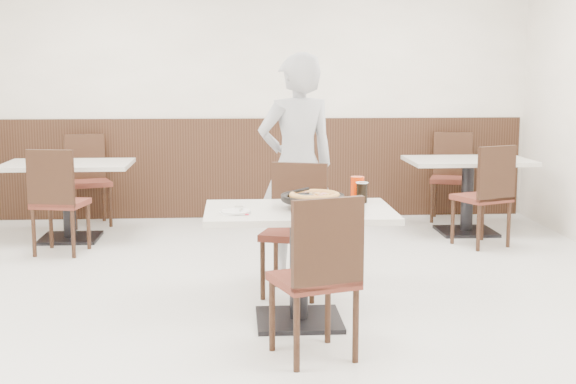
{
  "coord_description": "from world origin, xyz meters",
  "views": [
    {
      "loc": [
        -0.26,
        -5.34,
        1.63
      ],
      "look_at": [
        0.08,
        -0.3,
        0.86
      ],
      "focal_mm": 50.0,
      "sensor_mm": 36.0,
      "label": 1
    }
  ],
  "objects": [
    {
      "name": "wall_front",
      "position": [
        0.0,
        -3.5,
        1.4
      ],
      "size": [
        6.0,
        0.04,
        2.8
      ],
      "primitive_type": "cube",
      "color": "beige",
      "rests_on": "floor"
    },
    {
      "name": "chair_near",
      "position": [
        0.18,
        -0.95,
        0.47
      ],
      "size": [
        0.53,
        0.53,
        0.95
      ],
      "primitive_type": null,
      "rotation": [
        0.0,
        0.0,
        0.33
      ],
      "color": "black",
      "rests_on": "floor"
    },
    {
      "name": "pizza_server",
      "position": [
        0.19,
        -0.3,
        0.84
      ],
      "size": [
        0.11,
        0.12,
        0.0
      ],
      "primitive_type": "cube",
      "rotation": [
        0.0,
        0.0,
        0.26
      ],
      "color": "silver",
      "rests_on": "pizza"
    },
    {
      "name": "bg_chair_right_near",
      "position": [
        2.03,
        1.87,
        0.47
      ],
      "size": [
        0.55,
        0.55,
        0.95
      ],
      "primitive_type": null,
      "rotation": [
        0.0,
        0.0,
        0.42
      ],
      "color": "black",
      "rests_on": "floor"
    },
    {
      "name": "bg_chair_left_near",
      "position": [
        -1.81,
        1.82,
        0.47
      ],
      "size": [
        0.49,
        0.49,
        0.95
      ],
      "primitive_type": null,
      "rotation": [
        0.0,
        0.0,
        -0.2
      ],
      "color": "black",
      "rests_on": "floor"
    },
    {
      "name": "pizza_pan",
      "position": [
        0.24,
        -0.29,
        0.79
      ],
      "size": [
        0.36,
        0.36,
        0.01
      ],
      "primitive_type": "cylinder",
      "rotation": [
        0.0,
        0.0,
        0.09
      ],
      "color": "black",
      "rests_on": "trivet"
    },
    {
      "name": "floor",
      "position": [
        0.0,
        0.0,
        0.0
      ],
      "size": [
        7.0,
        7.0,
        0.0
      ],
      "primitive_type": "plane",
      "color": "beige",
      "rests_on": "ground"
    },
    {
      "name": "red_cup",
      "position": [
        0.58,
        0.02,
        0.83
      ],
      "size": [
        0.1,
        0.1,
        0.16
      ],
      "primitive_type": "cylinder",
      "rotation": [
        0.0,
        0.0,
        0.09
      ],
      "color": "red",
      "rests_on": "main_table"
    },
    {
      "name": "napkin",
      "position": [
        -0.27,
        -0.45,
        0.75
      ],
      "size": [
        0.17,
        0.17,
        0.0
      ],
      "primitive_type": "cube",
      "rotation": [
        0.0,
        0.0,
        0.23
      ],
      "color": "white",
      "rests_on": "main_table"
    },
    {
      "name": "chair_far",
      "position": [
        0.16,
        0.33,
        0.47
      ],
      "size": [
        0.53,
        0.53,
        0.95
      ],
      "primitive_type": null,
      "rotation": [
        0.0,
        0.0,
        2.83
      ],
      "color": "black",
      "rests_on": "floor"
    },
    {
      "name": "wall_back",
      "position": [
        0.0,
        3.5,
        1.4
      ],
      "size": [
        6.0,
        0.04,
        2.8
      ],
      "primitive_type": "cube",
      "color": "beige",
      "rests_on": "floor"
    },
    {
      "name": "wainscot_back",
      "position": [
        0.0,
        3.48,
        0.55
      ],
      "size": [
        5.9,
        0.03,
        1.1
      ],
      "primitive_type": "cube",
      "color": "black",
      "rests_on": "floor"
    },
    {
      "name": "pizza",
      "position": [
        0.26,
        -0.26,
        0.81
      ],
      "size": [
        0.33,
        0.33,
        0.02
      ],
      "primitive_type": "cylinder",
      "rotation": [
        0.0,
        0.0,
        0.09
      ],
      "color": "gold",
      "rests_on": "pizza_pan"
    },
    {
      "name": "trivet",
      "position": [
        0.2,
        -0.29,
        0.77
      ],
      "size": [
        0.14,
        0.14,
        0.04
      ],
      "primitive_type": "cylinder",
      "rotation": [
        0.0,
        0.0,
        0.09
      ],
      "color": "black",
      "rests_on": "main_table"
    },
    {
      "name": "cola_glass",
      "position": [
        0.59,
        -0.1,
        0.81
      ],
      "size": [
        0.08,
        0.08,
        0.13
      ],
      "primitive_type": "cylinder",
      "rotation": [
        0.0,
        0.0,
        0.09
      ],
      "color": "black",
      "rests_on": "main_table"
    },
    {
      "name": "bg_chair_left_far",
      "position": [
        -1.78,
        3.12,
        0.47
      ],
      "size": [
        0.54,
        0.54,
        0.95
      ],
      "primitive_type": null,
      "rotation": [
        0.0,
        0.0,
        3.49
      ],
      "color": "black",
      "rests_on": "floor"
    },
    {
      "name": "main_table",
      "position": [
        0.15,
        -0.31,
        0.38
      ],
      "size": [
        1.26,
        0.9,
        0.75
      ],
      "primitive_type": null,
      "rotation": [
        0.0,
        0.0,
        0.09
      ],
      "color": "silver",
      "rests_on": "floor"
    },
    {
      "name": "diner_person",
      "position": [
        0.24,
        0.92,
        0.88
      ],
      "size": [
        0.74,
        0.6,
        1.76
      ],
      "primitive_type": "imported",
      "rotation": [
        0.0,
        0.0,
        3.45
      ],
      "color": "#ADADB2",
      "rests_on": "floor"
    },
    {
      "name": "side_plate",
      "position": [
        -0.25,
        -0.44,
        0.76
      ],
      "size": [
        0.2,
        0.2,
        0.01
      ],
      "primitive_type": "cylinder",
      "rotation": [
        0.0,
        0.0,
        0.09
      ],
      "color": "white",
      "rests_on": "napkin"
    },
    {
      "name": "bg_table_left",
      "position": [
        -1.85,
        2.4,
        0.38
      ],
      "size": [
        1.26,
        0.9,
        0.75
      ],
      "primitive_type": null,
      "rotation": [
        0.0,
        0.0,
        0.08
      ],
      "color": "silver",
      "rests_on": "floor"
    },
    {
      "name": "bg_table_right",
      "position": [
        2.07,
        2.45,
        0.38
      ],
      "size": [
        1.23,
        0.84,
        0.75
      ],
      "primitive_type": null,
      "rotation": [
        0.0,
        0.0,
        0.03
      ],
      "color": "silver",
      "rests_on": "floor"
    },
    {
      "name": "fork",
      "position": [
        -0.22,
        -0.4,
        0.77
      ],
      "size": [
        0.04,
        0.17,
        0.0
      ],
      "primitive_type": "cube",
      "rotation": [
        0.0,
        0.0,
        -0.12
      ],
      "color": "silver",
      "rests_on": "side_plate"
    },
    {
      "name": "bg_chair_right_far",
      "position": [
        2.09,
        3.12,
        0.47
      ],
      "size": [
        0.53,
        0.53,
        0.95
      ],
      "primitive_type": null,
      "rotation": [
        0.0,
        0.0,
        2.81
      ],
      "color": "black",
      "rests_on": "floor"
    }
  ]
}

